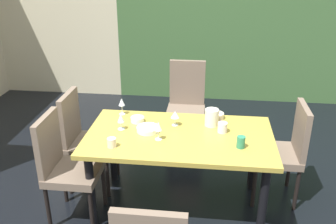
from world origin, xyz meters
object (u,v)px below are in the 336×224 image
(dining_table, at_px, (179,144))
(wine_glass_right, at_px, (158,127))
(cup_rear, at_px, (222,127))
(chair_head_far, at_px, (186,102))
(wine_glass_corner, at_px, (121,119))
(cup_left, at_px, (112,143))
(chair_left_near, at_px, (64,163))
(wine_glass_near_shelf, at_px, (122,103))
(cup_near_window, at_px, (241,142))
(serving_bowl_center, at_px, (216,116))
(wine_glass_west, at_px, (175,115))
(pitcher_front, at_px, (212,117))
(serving_bowl_east, at_px, (137,119))
(serving_bowl_south, at_px, (148,129))
(chair_left_far, at_px, (83,136))
(chair_right_far, at_px, (285,148))

(dining_table, relative_size, wine_glass_right, 9.94)
(cup_rear, bearing_deg, chair_head_far, 109.27)
(wine_glass_corner, relative_size, cup_left, 1.92)
(chair_left_near, bearing_deg, wine_glass_near_shelf, 149.21)
(chair_left_near, bearing_deg, cup_near_window, 93.28)
(cup_near_window, bearing_deg, wine_glass_near_shelf, 153.90)
(dining_table, bearing_deg, serving_bowl_center, 49.90)
(wine_glass_west, relative_size, pitcher_front, 0.88)
(chair_left_near, height_order, serving_bowl_center, chair_left_near)
(chair_head_far, relative_size, serving_bowl_east, 8.28)
(dining_table, bearing_deg, serving_bowl_east, 152.27)
(wine_glass_near_shelf, distance_m, serving_bowl_east, 0.26)
(serving_bowl_south, relative_size, serving_bowl_east, 1.58)
(dining_table, distance_m, chair_head_far, 1.22)
(chair_left_near, bearing_deg, serving_bowl_east, 130.42)
(chair_left_far, bearing_deg, wine_glass_near_shelf, 107.16)
(chair_left_far, xyz_separation_m, pitcher_front, (1.24, -0.03, 0.28))
(serving_bowl_south, bearing_deg, wine_glass_corner, 176.63)
(wine_glass_west, xyz_separation_m, serving_bowl_east, (-0.35, 0.03, -0.08))
(serving_bowl_south, relative_size, cup_left, 2.58)
(wine_glass_west, height_order, cup_rear, wine_glass_west)
(wine_glass_west, bearing_deg, wine_glass_corner, -163.90)
(wine_glass_near_shelf, bearing_deg, serving_bowl_east, -40.54)
(serving_bowl_south, xyz_separation_m, cup_left, (-0.24, -0.31, 0.02))
(wine_glass_near_shelf, distance_m, cup_near_window, 1.23)
(chair_left_far, distance_m, cup_near_window, 1.56)
(chair_head_far, xyz_separation_m, pitcher_front, (0.30, -1.00, 0.26))
(wine_glass_corner, xyz_separation_m, serving_bowl_south, (0.24, -0.01, -0.08))
(wine_glass_west, distance_m, pitcher_front, 0.33)
(wine_glass_west, height_order, wine_glass_right, wine_glass_right)
(serving_bowl_center, distance_m, cup_rear, 0.29)
(cup_left, bearing_deg, serving_bowl_center, 37.93)
(wine_glass_right, bearing_deg, dining_table, 33.54)
(cup_rear, bearing_deg, wine_glass_west, 168.21)
(wine_glass_west, bearing_deg, cup_rear, -11.79)
(serving_bowl_east, height_order, cup_near_window, cup_near_window)
(chair_right_far, distance_m, wine_glass_corner, 1.53)
(wine_glass_west, height_order, pitcher_front, pitcher_front)
(chair_right_far, height_order, cup_rear, chair_right_far)
(wine_glass_corner, xyz_separation_m, wine_glass_right, (0.36, -0.16, 0.02))
(chair_left_near, xyz_separation_m, chair_head_far, (0.94, 1.47, 0.02))
(chair_left_near, height_order, wine_glass_near_shelf, chair_left_near)
(wine_glass_near_shelf, relative_size, serving_bowl_east, 1.30)
(serving_bowl_center, height_order, pitcher_front, pitcher_front)
(chair_head_far, distance_m, wine_glass_right, 1.37)
(wine_glass_corner, bearing_deg, chair_left_near, -145.57)
(cup_left, bearing_deg, cup_near_window, 6.02)
(chair_head_far, distance_m, wine_glass_near_shelf, 1.06)
(wine_glass_near_shelf, xyz_separation_m, cup_left, (0.07, -0.65, -0.08))
(chair_right_far, height_order, serving_bowl_south, chair_right_far)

